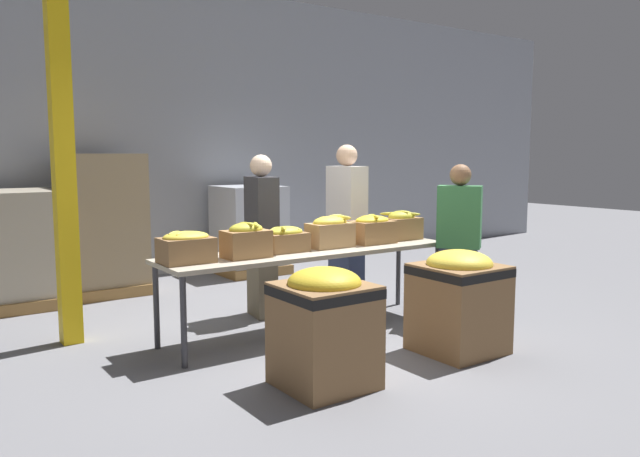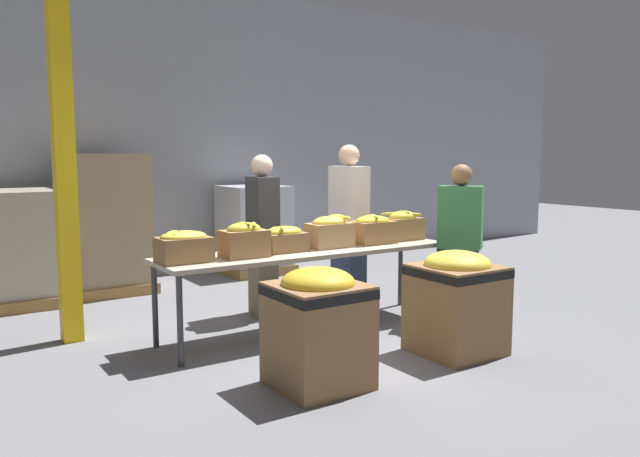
{
  "view_description": "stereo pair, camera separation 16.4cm",
  "coord_description": "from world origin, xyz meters",
  "px_view_note": "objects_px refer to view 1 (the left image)",
  "views": [
    {
      "loc": [
        -3.24,
        -4.8,
        1.67
      ],
      "look_at": [
        0.24,
        0.17,
        0.95
      ],
      "focal_mm": 35.0,
      "sensor_mm": 36.0,
      "label": 1
    },
    {
      "loc": [
        -3.1,
        -4.89,
        1.67
      ],
      "look_at": [
        0.24,
        0.17,
        0.95
      ],
      "focal_mm": 35.0,
      "sensor_mm": 36.0,
      "label": 2
    }
  ],
  "objects_px": {
    "banana_box_3": "(330,231)",
    "volunteer_1": "(459,244)",
    "pallet_stack_2": "(10,250)",
    "banana_box_1": "(246,240)",
    "donation_bin_1": "(459,298)",
    "banana_box_4": "(372,229)",
    "volunteer_0": "(346,225)",
    "banana_box_5": "(401,225)",
    "pallet_stack_0": "(103,225)",
    "banana_box_0": "(186,246)",
    "volunteer_2": "(262,237)",
    "pallet_stack_1": "(249,230)",
    "banana_box_2": "(285,239)",
    "support_pillar": "(61,116)",
    "sorting_table": "(310,255)",
    "donation_bin_0": "(324,324)"
  },
  "relations": [
    {
      "from": "pallet_stack_2",
      "to": "support_pillar",
      "type": "bearing_deg",
      "value": -83.91
    },
    {
      "from": "banana_box_4",
      "to": "volunteer_2",
      "type": "relative_size",
      "value": 0.26
    },
    {
      "from": "banana_box_2",
      "to": "volunteer_1",
      "type": "height_order",
      "value": "volunteer_1"
    },
    {
      "from": "support_pillar",
      "to": "pallet_stack_2",
      "type": "distance_m",
      "value": 2.28
    },
    {
      "from": "banana_box_0",
      "to": "support_pillar",
      "type": "xyz_separation_m",
      "value": [
        -0.72,
        0.91,
        1.08
      ]
    },
    {
      "from": "banana_box_1",
      "to": "banana_box_2",
      "type": "bearing_deg",
      "value": 10.32
    },
    {
      "from": "banana_box_4",
      "to": "support_pillar",
      "type": "height_order",
      "value": "support_pillar"
    },
    {
      "from": "banana_box_0",
      "to": "banana_box_2",
      "type": "relative_size",
      "value": 1.09
    },
    {
      "from": "banana_box_2",
      "to": "donation_bin_0",
      "type": "distance_m",
      "value": 1.42
    },
    {
      "from": "banana_box_5",
      "to": "donation_bin_1",
      "type": "distance_m",
      "value": 1.45
    },
    {
      "from": "pallet_stack_1",
      "to": "banana_box_0",
      "type": "bearing_deg",
      "value": -126.62
    },
    {
      "from": "sorting_table",
      "to": "volunteer_1",
      "type": "bearing_deg",
      "value": -21.44
    },
    {
      "from": "volunteer_0",
      "to": "banana_box_0",
      "type": "bearing_deg",
      "value": -70.86
    },
    {
      "from": "banana_box_4",
      "to": "donation_bin_0",
      "type": "distance_m",
      "value": 1.98
    },
    {
      "from": "banana_box_4",
      "to": "pallet_stack_2",
      "type": "xyz_separation_m",
      "value": [
        -2.91,
        2.72,
        -0.3
      ]
    },
    {
      "from": "banana_box_5",
      "to": "pallet_stack_0",
      "type": "height_order",
      "value": "pallet_stack_0"
    },
    {
      "from": "banana_box_0",
      "to": "banana_box_2",
      "type": "height_order",
      "value": "banana_box_0"
    },
    {
      "from": "pallet_stack_1",
      "to": "pallet_stack_2",
      "type": "height_order",
      "value": "pallet_stack_2"
    },
    {
      "from": "banana_box_1",
      "to": "banana_box_2",
      "type": "relative_size",
      "value": 1.0
    },
    {
      "from": "banana_box_2",
      "to": "pallet_stack_1",
      "type": "height_order",
      "value": "pallet_stack_1"
    },
    {
      "from": "banana_box_3",
      "to": "volunteer_1",
      "type": "bearing_deg",
      "value": -25.83
    },
    {
      "from": "banana_box_0",
      "to": "pallet_stack_2",
      "type": "xyz_separation_m",
      "value": [
        -0.92,
        2.72,
        -0.29
      ]
    },
    {
      "from": "pallet_stack_2",
      "to": "volunteer_1",
      "type": "bearing_deg",
      "value": -42.61
    },
    {
      "from": "sorting_table",
      "to": "pallet_stack_2",
      "type": "distance_m",
      "value": 3.47
    },
    {
      "from": "volunteer_0",
      "to": "donation_bin_1",
      "type": "relative_size",
      "value": 2.03
    },
    {
      "from": "pallet_stack_2",
      "to": "sorting_table",
      "type": "bearing_deg",
      "value": -51.72
    },
    {
      "from": "banana_box_0",
      "to": "banana_box_1",
      "type": "bearing_deg",
      "value": -5.78
    },
    {
      "from": "volunteer_0",
      "to": "volunteer_1",
      "type": "height_order",
      "value": "volunteer_0"
    },
    {
      "from": "banana_box_1",
      "to": "pallet_stack_2",
      "type": "height_order",
      "value": "pallet_stack_2"
    },
    {
      "from": "banana_box_0",
      "to": "banana_box_1",
      "type": "xyz_separation_m",
      "value": [
        0.53,
        -0.05,
        0.02
      ]
    },
    {
      "from": "volunteer_0",
      "to": "pallet_stack_1",
      "type": "relative_size",
      "value": 1.45
    },
    {
      "from": "banana_box_1",
      "to": "donation_bin_1",
      "type": "height_order",
      "value": "banana_box_1"
    },
    {
      "from": "banana_box_4",
      "to": "volunteer_1",
      "type": "xyz_separation_m",
      "value": [
        0.66,
        -0.56,
        -0.14
      ]
    },
    {
      "from": "banana_box_1",
      "to": "donation_bin_1",
      "type": "xyz_separation_m",
      "value": [
        1.38,
        -1.19,
        -0.47
      ]
    },
    {
      "from": "volunteer_1",
      "to": "donation_bin_0",
      "type": "bearing_deg",
      "value": 71.42
    },
    {
      "from": "donation_bin_0",
      "to": "support_pillar",
      "type": "bearing_deg",
      "value": 120.02
    },
    {
      "from": "sorting_table",
      "to": "volunteer_1",
      "type": "xyz_separation_m",
      "value": [
        1.42,
        -0.56,
        0.05
      ]
    },
    {
      "from": "pallet_stack_1",
      "to": "banana_box_3",
      "type": "bearing_deg",
      "value": -103.46
    },
    {
      "from": "banana_box_4",
      "to": "volunteer_0",
      "type": "relative_size",
      "value": 0.24
    },
    {
      "from": "volunteer_2",
      "to": "pallet_stack_2",
      "type": "bearing_deg",
      "value": -124.36
    },
    {
      "from": "banana_box_5",
      "to": "volunteer_0",
      "type": "xyz_separation_m",
      "value": [
        -0.19,
        0.69,
        -0.05
      ]
    },
    {
      "from": "donation_bin_0",
      "to": "pallet_stack_2",
      "type": "xyz_separation_m",
      "value": [
        -1.44,
        3.96,
        0.17
      ]
    },
    {
      "from": "banana_box_2",
      "to": "banana_box_3",
      "type": "xyz_separation_m",
      "value": [
        0.5,
        -0.02,
        0.03
      ]
    },
    {
      "from": "banana_box_1",
      "to": "pallet_stack_0",
      "type": "distance_m",
      "value": 2.88
    },
    {
      "from": "banana_box_1",
      "to": "banana_box_3",
      "type": "relative_size",
      "value": 0.92
    },
    {
      "from": "banana_box_1",
      "to": "banana_box_4",
      "type": "bearing_deg",
      "value": 2.23
    },
    {
      "from": "banana_box_4",
      "to": "banana_box_2",
      "type": "bearing_deg",
      "value": 178.63
    },
    {
      "from": "banana_box_1",
      "to": "support_pillar",
      "type": "distance_m",
      "value": 1.91
    },
    {
      "from": "banana_box_2",
      "to": "support_pillar",
      "type": "bearing_deg",
      "value": 152.54
    },
    {
      "from": "volunteer_2",
      "to": "pallet_stack_0",
      "type": "xyz_separation_m",
      "value": [
        -1.02,
        2.05,
        -0.0
      ]
    }
  ]
}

